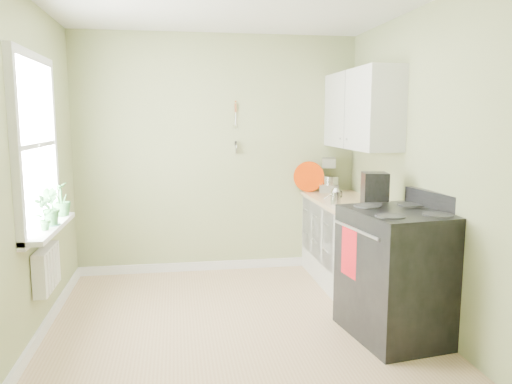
{
  "coord_description": "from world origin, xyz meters",
  "views": [
    {
      "loc": [
        -0.48,
        -3.89,
        1.76
      ],
      "look_at": [
        0.24,
        0.55,
        1.1
      ],
      "focal_mm": 35.0,
      "sensor_mm": 36.0,
      "label": 1
    }
  ],
  "objects": [
    {
      "name": "floor",
      "position": [
        0.0,
        0.0,
        -0.01
      ],
      "size": [
        3.2,
        3.6,
        0.02
      ],
      "primitive_type": "cube",
      "color": "tan",
      "rests_on": "ground"
    },
    {
      "name": "wall_back",
      "position": [
        0.0,
        1.81,
        1.35
      ],
      "size": [
        3.2,
        0.02,
        2.7
      ],
      "primitive_type": "cube",
      "color": "tan",
      "rests_on": "floor"
    },
    {
      "name": "wall_left",
      "position": [
        -1.61,
        0.0,
        1.35
      ],
      "size": [
        0.02,
        3.6,
        2.7
      ],
      "primitive_type": "cube",
      "color": "tan",
      "rests_on": "floor"
    },
    {
      "name": "wall_right",
      "position": [
        1.61,
        0.0,
        1.35
      ],
      "size": [
        0.02,
        3.6,
        2.7
      ],
      "primitive_type": "cube",
      "color": "tan",
      "rests_on": "floor"
    },
    {
      "name": "base_cabinets",
      "position": [
        1.3,
        1.0,
        0.43
      ],
      "size": [
        0.6,
        1.6,
        0.87
      ],
      "primitive_type": "cube",
      "color": "white",
      "rests_on": "floor"
    },
    {
      "name": "countertop",
      "position": [
        1.29,
        1.0,
        0.89
      ],
      "size": [
        0.64,
        1.6,
        0.04
      ],
      "primitive_type": "cube",
      "color": "#DAB785",
      "rests_on": "base_cabinets"
    },
    {
      "name": "upper_cabinets",
      "position": [
        1.43,
        1.1,
        1.85
      ],
      "size": [
        0.35,
        1.4,
        0.8
      ],
      "primitive_type": "cube",
      "color": "white",
      "rests_on": "wall_right"
    },
    {
      "name": "window",
      "position": [
        -1.58,
        0.3,
        1.55
      ],
      "size": [
        0.06,
        1.14,
        1.44
      ],
      "color": "white",
      "rests_on": "wall_left"
    },
    {
      "name": "window_sill",
      "position": [
        -1.51,
        0.3,
        0.88
      ],
      "size": [
        0.18,
        1.14,
        0.04
      ],
      "primitive_type": "cube",
      "color": "white",
      "rests_on": "wall_left"
    },
    {
      "name": "radiator",
      "position": [
        -1.54,
        0.25,
        0.55
      ],
      "size": [
        0.12,
        0.5,
        0.35
      ],
      "primitive_type": "cube",
      "color": "white",
      "rests_on": "wall_left"
    },
    {
      "name": "wall_utensils",
      "position": [
        0.2,
        1.78,
        1.56
      ],
      "size": [
        0.02,
        0.14,
        0.58
      ],
      "color": "#DAB785",
      "rests_on": "wall_back"
    },
    {
      "name": "stove",
      "position": [
        1.28,
        -0.24,
        0.53
      ],
      "size": [
        0.86,
        0.95,
        1.17
      ],
      "color": "black",
      "rests_on": "floor"
    },
    {
      "name": "stand_mixer",
      "position": [
        1.29,
        1.74,
        1.1
      ],
      "size": [
        0.3,
        0.4,
        0.44
      ],
      "color": "#B2B2B7",
      "rests_on": "countertop"
    },
    {
      "name": "kettle",
      "position": [
        1.08,
        0.81,
        0.99
      ],
      "size": [
        0.17,
        0.1,
        0.17
      ],
      "color": "silver",
      "rests_on": "countertop"
    },
    {
      "name": "coffee_maker",
      "position": [
        1.27,
        0.3,
        1.09
      ],
      "size": [
        0.26,
        0.27,
        0.37
      ],
      "color": "black",
      "rests_on": "countertop"
    },
    {
      "name": "red_tray",
      "position": [
        1.05,
        1.72,
        1.09
      ],
      "size": [
        0.35,
        0.18,
        0.36
      ],
      "primitive_type": "cylinder",
      "rotation": [
        1.45,
        0.0,
        -0.37
      ],
      "color": "#BA2C00",
      "rests_on": "countertop"
    },
    {
      "name": "jar",
      "position": [
        1.19,
        0.3,
        0.95
      ],
      "size": [
        0.07,
        0.07,
        0.08
      ],
      "color": "beige",
      "rests_on": "countertop"
    },
    {
      "name": "plant_a",
      "position": [
        -1.5,
        0.11,
        1.04
      ],
      "size": [
        0.17,
        0.17,
        0.28
      ],
      "primitive_type": "imported",
      "rotation": [
        0.0,
        0.0,
        0.77
      ],
      "color": "#3C7F41",
      "rests_on": "window_sill"
    },
    {
      "name": "plant_b",
      "position": [
        -1.5,
        0.29,
        1.05
      ],
      "size": [
        0.22,
        0.21,
        0.31
      ],
      "primitive_type": "imported",
      "rotation": [
        0.0,
        0.0,
        2.51
      ],
      "color": "#3C7F41",
      "rests_on": "window_sill"
    },
    {
      "name": "plant_c",
      "position": [
        -1.5,
        0.71,
        1.05
      ],
      "size": [
        0.17,
        0.17,
        0.3
      ],
      "primitive_type": "imported",
      "rotation": [
        0.0,
        0.0,
        4.7
      ],
      "color": "#3C7F41",
      "rests_on": "window_sill"
    }
  ]
}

